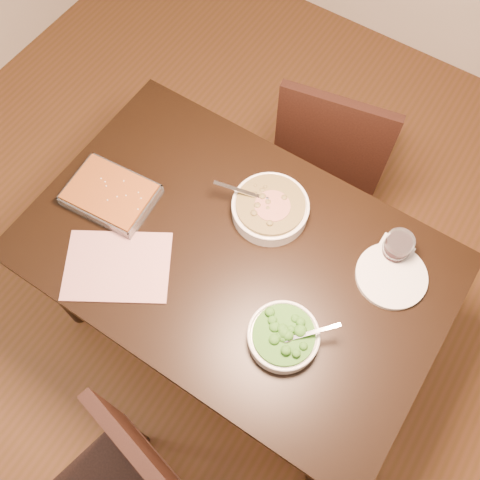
% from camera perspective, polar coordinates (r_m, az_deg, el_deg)
% --- Properties ---
extents(ground, '(4.00, 4.00, 0.00)m').
position_cam_1_polar(ground, '(2.48, -0.37, -8.75)').
color(ground, '#4F3216').
rests_on(ground, ground).
extents(room, '(4.04, 4.04, 2.72)m').
position_cam_1_polar(room, '(0.98, -0.99, 22.65)').
color(room, beige).
rests_on(room, ground).
extents(table, '(1.40, 0.90, 0.75)m').
position_cam_1_polar(table, '(1.86, -0.48, -2.72)').
color(table, black).
rests_on(table, ground).
extents(magazine_a, '(0.42, 0.39, 0.01)m').
position_cam_1_polar(magazine_a, '(1.80, -12.93, -2.72)').
color(magazine_a, '#A12E3B').
rests_on(magazine_a, table).
extents(coaster, '(0.11, 0.11, 0.00)m').
position_cam_1_polar(coaster, '(1.84, 16.02, -1.37)').
color(coaster, white).
rests_on(coaster, table).
extents(stew_bowl, '(0.28, 0.26, 0.10)m').
position_cam_1_polar(stew_bowl, '(1.81, 3.24, 3.43)').
color(stew_bowl, white).
rests_on(stew_bowl, table).
extents(broccoli_bowl, '(0.22, 0.22, 0.09)m').
position_cam_1_polar(broccoli_bowl, '(1.65, 4.65, -10.20)').
color(broccoli_bowl, white).
rests_on(broccoli_bowl, table).
extents(baking_dish, '(0.31, 0.24, 0.05)m').
position_cam_1_polar(baking_dish, '(1.90, -13.63, 4.70)').
color(baking_dish, silver).
rests_on(baking_dish, table).
extents(wine_tumbler, '(0.09, 0.09, 0.10)m').
position_cam_1_polar(wine_tumbler, '(1.80, 16.45, -0.65)').
color(wine_tumbler, black).
rests_on(wine_tumbler, coaster).
extents(dinner_plate, '(0.23, 0.23, 0.02)m').
position_cam_1_polar(dinner_plate, '(1.80, 15.84, -3.70)').
color(dinner_plate, white).
rests_on(dinner_plate, table).
extents(chair_far, '(0.52, 0.52, 0.94)m').
position_cam_1_polar(chair_far, '(2.31, 9.91, 9.77)').
color(chair_far, black).
rests_on(chair_far, ground).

